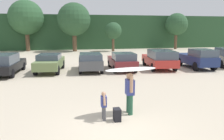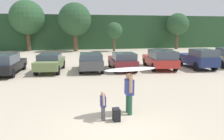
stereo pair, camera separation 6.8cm
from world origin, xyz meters
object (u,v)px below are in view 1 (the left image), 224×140
at_px(parked_car_olive_green, 50,62).
at_px(backpack_dropped, 117,115).
at_px(surfboard_white, 131,69).
at_px(parked_car_black, 5,64).
at_px(parked_car_red, 160,59).
at_px(parked_car_navy, 198,58).
at_px(parked_car_dark_gray, 90,61).
at_px(parked_car_maroon, 122,61).
at_px(person_adult, 130,91).
at_px(person_child, 104,104).

xyz_separation_m(parked_car_olive_green, backpack_dropped, (2.98, -10.17, -0.51)).
bearing_deg(surfboard_white, parked_car_black, -62.12).
xyz_separation_m(parked_car_red, backpack_dropped, (-5.81, -9.71, -0.61)).
xyz_separation_m(parked_car_navy, backpack_dropped, (-8.94, -9.22, -0.63)).
bearing_deg(parked_car_red, parked_car_black, 96.93).
relative_size(parked_car_dark_gray, parked_car_maroon, 0.98).
relative_size(parked_car_maroon, surfboard_white, 1.97).
height_order(parked_car_red, backpack_dropped, parked_car_red).
bearing_deg(parked_car_navy, parked_car_olive_green, 86.89).
relative_size(parked_car_dark_gray, person_adult, 2.60).
xyz_separation_m(parked_car_olive_green, person_adult, (3.60, -9.57, 0.16)).
distance_m(parked_car_maroon, surfboard_white, 9.32).
distance_m(parked_car_red, person_adult, 10.48).
bearing_deg(parked_car_red, parked_car_dark_gray, 96.01).
height_order(parked_car_black, parked_car_maroon, parked_car_black).
relative_size(person_adult, surfboard_white, 0.74).
relative_size(parked_car_navy, surfboard_white, 1.90).
bearing_deg(parked_car_navy, parked_car_red, 82.50).
xyz_separation_m(parked_car_navy, person_adult, (-8.31, -8.62, 0.04)).
distance_m(parked_car_red, parked_car_navy, 3.17).
bearing_deg(parked_car_navy, person_child, 135.38).
height_order(parked_car_black, person_child, parked_car_black).
relative_size(parked_car_maroon, parked_car_navy, 1.03).
xyz_separation_m(person_child, surfboard_white, (1.14, 0.45, 1.14)).
bearing_deg(parked_car_red, backpack_dropped, 155.83).
xyz_separation_m(parked_car_dark_gray, parked_car_red, (5.73, -0.07, 0.05)).
height_order(parked_car_black, parked_car_red, parked_car_red).
relative_size(parked_car_dark_gray, person_child, 3.96).
height_order(person_adult, surfboard_white, surfboard_white).
distance_m(parked_car_olive_green, backpack_dropped, 10.61).
relative_size(parked_car_red, backpack_dropped, 10.37).
xyz_separation_m(parked_car_black, parked_car_maroon, (8.64, 0.03, -0.04)).
distance_m(parked_car_black, parked_car_dark_gray, 6.11).
distance_m(parked_car_olive_green, parked_car_red, 8.80).
xyz_separation_m(parked_car_maroon, parked_car_red, (3.19, 0.02, 0.09)).
height_order(parked_car_maroon, parked_car_navy, parked_car_navy).
bearing_deg(parked_car_maroon, surfboard_white, 170.68).
relative_size(parked_car_maroon, person_adult, 2.66).
height_order(parked_car_dark_gray, backpack_dropped, parked_car_dark_gray).
relative_size(parked_car_olive_green, person_adult, 2.71).
bearing_deg(person_child, parked_car_black, -58.58).
distance_m(parked_car_maroon, parked_car_navy, 6.34).
relative_size(parked_car_red, surfboard_white, 2.17).
distance_m(parked_car_black, parked_car_maroon, 8.64).
relative_size(parked_car_black, person_adult, 2.99).
relative_size(parked_car_navy, backpack_dropped, 9.09).
height_order(parked_car_olive_green, backpack_dropped, parked_car_olive_green).
bearing_deg(parked_car_olive_green, parked_car_dark_gray, -90.45).
xyz_separation_m(parked_car_olive_green, surfboard_white, (3.66, -9.54, 1.00)).
bearing_deg(parked_car_black, parked_car_navy, -88.29).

